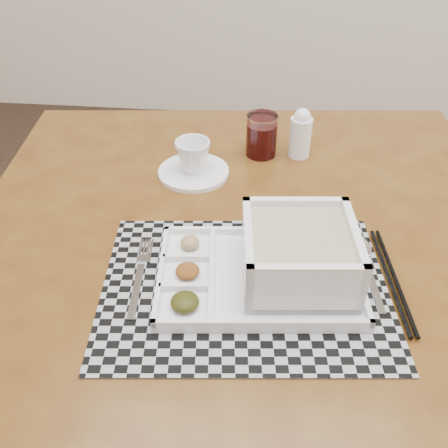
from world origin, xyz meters
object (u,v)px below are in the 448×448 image
Objects in this scene: serving_tray at (287,261)px; creamer_bottle at (301,134)px; dining_table at (249,268)px; cup at (193,156)px; juice_glass at (262,137)px.

creamer_bottle reaches higher than serving_tray.
dining_table is at bearing 119.93° from serving_tray.
juice_glass is at bearing 40.49° from cup.
juice_glass reaches higher than dining_table.
dining_table is 3.33× the size of serving_tray.
dining_table is 0.34m from creamer_bottle.
serving_tray is 3.61× the size of juice_glass.
serving_tray reaches higher than dining_table.
cup is at bearing -155.25° from creamer_bottle.
creamer_bottle reaches higher than dining_table.
dining_table is at bearing -50.96° from cup.
juice_glass reaches higher than cup.
creamer_bottle is (0.09, 0.30, 0.13)m from dining_table.
juice_glass is at bearing -177.67° from creamer_bottle.
cup is (-0.19, 0.30, 0.00)m from serving_tray.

